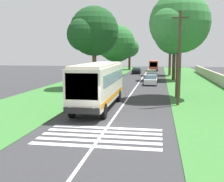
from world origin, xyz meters
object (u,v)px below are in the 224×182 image
Objects in this scene: coach_bus at (99,83)px; trailing_car_1 at (152,77)px; trailing_car_3 at (137,71)px; roadside_tree_right_1 at (174,35)px; trailing_car_0 at (151,80)px; roadside_tree_right_0 at (170,34)px; roadside_tree_right_2 at (178,25)px; roadside_tree_left_1 at (116,45)px; roadside_tree_left_2 at (93,33)px; trailing_minibus_0 at (154,65)px; utility_pole at (179,57)px; trailing_car_2 at (151,74)px; roadside_tree_left_0 at (129,48)px.

trailing_car_1 is at bearing -8.94° from coach_bus.
coach_bus is 40.17m from trailing_car_3.
roadside_tree_right_1 reaches higher than trailing_car_1.
trailing_car_0 is 20.14m from roadside_tree_right_0.
coach_bus is at bearing 169.64° from roadside_tree_right_0.
coach_bus is at bearing 135.52° from roadside_tree_right_2.
roadside_tree_right_2 is at bearing -44.48° from coach_bus.
roadside_tree_left_1 is 0.97× the size of roadside_tree_left_2.
trailing_minibus_0 is at bearing 13.57° from roadside_tree_right_0.
coach_bus is 2.60× the size of trailing_car_1.
roadside_tree_right_0 is 35.01m from utility_pole.
trailing_minibus_0 is (20.10, 0.03, 0.88)m from trailing_car_2.
utility_pole is at bearing -173.64° from trailing_car_2.
trailing_car_0 is at bearing -11.23° from coach_bus.
coach_bus reaches higher than trailing_minibus_0.
roadside_tree_left_0 is 18.54m from roadside_tree_left_1.
trailing_minibus_0 is 17.45m from roadside_tree_left_1.
trailing_car_3 is 15.65m from roadside_tree_left_0.
roadside_tree_left_1 is 0.92× the size of roadside_tree_right_1.
coach_bus is at bearing -173.50° from roadside_tree_left_1.
utility_pole is (-16.40, -2.89, 3.58)m from trailing_car_0.
coach_bus is at bearing -164.96° from roadside_tree_left_2.
trailing_car_0 is 0.72× the size of trailing_minibus_0.
roadside_tree_left_0 reaches higher than trailing_car_2.
utility_pole reaches higher than trailing_car_3.
roadside_tree_right_1 is (-4.60, -3.73, 6.85)m from trailing_car_2.
roadside_tree_right_1 reaches higher than coach_bus.
roadside_tree_left_0 is (3.44, 6.69, 4.15)m from trailing_minibus_0.
trailing_car_0 is at bearing 9.99° from utility_pole.
trailing_car_1 is at bearing 7.62° from utility_pole.
roadside_tree_left_1 is 31.23m from roadside_tree_right_2.
trailing_car_0 is at bearing 179.74° from trailing_car_1.
trailing_car_2 is at bearing -164.05° from roadside_tree_left_0.
coach_bus reaches higher than trailing_car_2.
coach_bus reaches higher than trailing_car_3.
roadside_tree_right_1 reaches higher than trailing_minibus_0.
utility_pole is (-37.93, -6.70, 3.58)m from trailing_car_3.
trailing_car_1 is 27.54m from trailing_minibus_0.
trailing_car_1 is (23.65, -3.72, -1.48)m from coach_bus.
roadside_tree_left_1 is at bearing 6.50° from coach_bus.
roadside_tree_left_2 is at bearing 172.26° from trailing_car_3.
roadside_tree_right_0 is at bearing -85.28° from roadside_tree_left_1.
utility_pole is at bearing -162.47° from roadside_tree_left_1.
trailing_car_2 is at bearing 6.36° from utility_pole.
trailing_car_3 is 0.52× the size of roadside_tree_left_0.
roadside_tree_right_0 reaches higher than utility_pole.
trailing_minibus_0 is 49.13m from utility_pole.
roadside_tree_right_1 reaches higher than trailing_car_2.
roadside_tree_right_1 is at bearing -50.12° from trailing_car_1.
roadside_tree_right_0 reaches higher than trailing_car_2.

